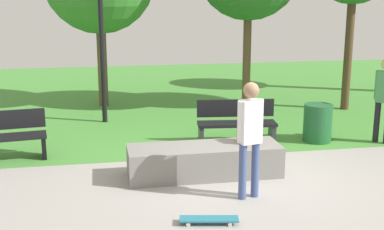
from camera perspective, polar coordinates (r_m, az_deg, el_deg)
The scene contains 10 objects.
ground_plane at distance 8.78m, azimuth 5.09°, elevation -6.85°, with size 28.00×28.00×0.00m, color #9E9993.
grass_lawn at distance 15.95m, azimuth -2.19°, elevation 2.47°, with size 26.60×12.86×0.01m, color #478C38.
concrete_ledge at distance 8.71m, azimuth 1.40°, elevation -5.14°, with size 2.59×0.80×0.53m, color gray.
backpack_on_ledge at distance 8.83m, azimuth 6.10°, elevation -2.08°, with size 0.28×0.20×0.32m, color maroon.
skater_performing_trick at distance 7.60m, azimuth 6.51°, elevation -1.78°, with size 0.42×0.27×1.78m.
skateboard_by_ledge at distance 7.03m, azimuth 1.91°, elevation -11.57°, with size 0.82×0.34×0.08m.
park_bench_by_oak at distance 10.48m, azimuth 4.99°, elevation -0.72°, with size 1.64×0.64×0.91m.
park_bench_near_lamppost at distance 10.08m, azimuth -20.53°, elevation -2.12°, with size 1.65×0.66×0.91m.
lamp_post at distance 12.18m, azimuth -10.18°, elevation 11.36°, with size 0.28×0.28×4.36m.
trash_bin at distance 10.98m, azimuth 13.87°, elevation -0.88°, with size 0.59×0.59×0.79m, color #1E592D.
Camera 1 is at (-2.26, -7.92, 3.04)m, focal length 47.71 mm.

